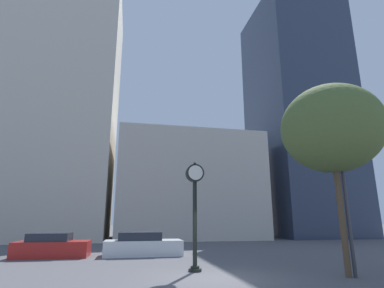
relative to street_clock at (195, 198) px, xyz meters
The scene contains 9 objects.
ground_plane 3.44m from the street_clock, 75.60° to the right, with size 200.00×200.00×0.00m, color #515156.
building_tall_tower 28.14m from the street_clock, 118.66° to the left, with size 14.54×12.00×29.59m.
building_storefront_row 22.93m from the street_clock, 80.23° to the left, with size 16.03×12.00×11.65m.
building_glass_modern 32.58m from the street_clock, 48.84° to the left, with size 10.94×12.00×32.41m.
street_clock is the anchor object (origin of this frame).
car_red 9.81m from the street_clock, 138.16° to the left, with size 4.10×1.99×1.35m.
car_white 6.90m from the street_clock, 107.12° to the left, with size 4.64×1.99×1.37m.
street_lamp_right 6.19m from the street_clock, 21.04° to the right, with size 0.36×1.57×6.58m.
bare_tree 6.59m from the street_clock, 24.21° to the right, with size 4.17×4.17×7.75m.
Camera 1 is at (-3.28, -11.58, 2.14)m, focal length 28.00 mm.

